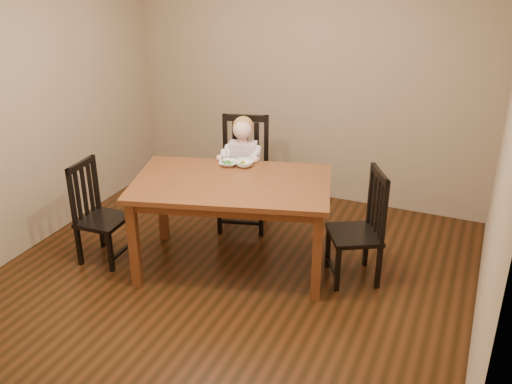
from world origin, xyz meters
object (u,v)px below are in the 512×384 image
at_px(chair_right, 361,229).
at_px(bowl_peas, 228,163).
at_px(bowl_veg, 244,163).
at_px(chair_left, 98,214).
at_px(dining_table, 232,191).
at_px(chair_child, 244,175).
at_px(toddler, 243,162).

height_order(chair_right, bowl_peas, chair_right).
xyz_separation_m(chair_right, bowl_veg, (-1.12, 0.10, 0.39)).
height_order(chair_left, chair_right, chair_right).
bearing_deg(dining_table, chair_right, 13.40).
height_order(chair_child, bowl_peas, chair_child).
height_order(chair_child, toddler, chair_child).
bearing_deg(bowl_peas, chair_right, -2.47).
xyz_separation_m(chair_left, bowl_peas, (0.99, 0.66, 0.40)).
bearing_deg(chair_left, chair_right, 102.24).
xyz_separation_m(toddler, bowl_peas, (0.05, -0.44, 0.16)).
xyz_separation_m(chair_child, chair_left, (-0.92, -1.16, -0.09)).
relative_size(bowl_peas, bowl_veg, 0.96).
relative_size(dining_table, bowl_veg, 10.97).
relative_size(toddler, bowl_veg, 3.58).
bearing_deg(chair_child, bowl_veg, 99.29).
distance_m(chair_child, bowl_peas, 0.60).
relative_size(chair_child, chair_left, 1.20).
bearing_deg(dining_table, chair_child, 107.18).
height_order(dining_table, chair_right, chair_right).
bearing_deg(chair_right, chair_left, 75.85).
relative_size(chair_left, bowl_veg, 5.49).
xyz_separation_m(chair_left, chair_right, (2.25, 0.60, 0.03)).
bearing_deg(bowl_veg, chair_child, 114.86).
bearing_deg(chair_left, bowl_veg, 118.93).
height_order(bowl_peas, bowl_veg, bowl_veg).
bearing_deg(bowl_peas, chair_child, 97.95).
height_order(chair_right, bowl_veg, chair_right).
bearing_deg(chair_child, chair_left, 35.89).
bearing_deg(chair_child, bowl_peas, 82.38).
relative_size(chair_child, bowl_veg, 6.56).
bearing_deg(chair_child, chair_right, 141.81).
xyz_separation_m(dining_table, chair_child, (-0.25, 0.81, -0.20)).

